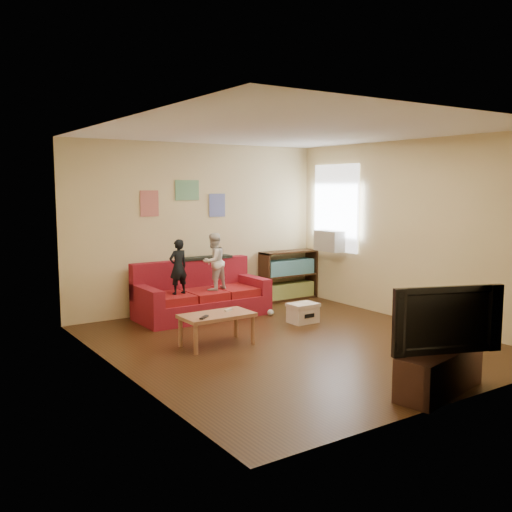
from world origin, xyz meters
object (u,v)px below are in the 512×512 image
bookshelf (288,278)px  child_b (214,262)px  television (442,318)px  sofa (200,297)px  tv_stand (439,371)px  file_box (303,313)px  coffee_table (217,318)px  child_a (178,267)px

bookshelf → child_b: bearing=-165.1°
television → sofa: bearing=116.0°
bookshelf → tv_stand: bookshelf is taller
file_box → television: television is taller
sofa → bookshelf: bearing=9.0°
tv_stand → coffee_table: bearing=98.0°
coffee_table → television: 2.87m
file_box → television: size_ratio=0.37×
child_a → tv_stand: size_ratio=0.72×
coffee_table → bookshelf: bearing=36.5°
sofa → television: bearing=-84.9°
sofa → television: 4.28m
bookshelf → sofa: bearing=-171.0°
sofa → child_a: (-0.45, -0.17, 0.53)m
file_box → tv_stand: tv_stand is taller
file_box → television: (-0.68, -3.01, 0.61)m
coffee_table → file_box: coffee_table is taller
sofa → child_b: (0.15, -0.17, 0.57)m
sofa → coffee_table: bearing=-111.0°
bookshelf → file_box: (-0.89, -1.54, -0.24)m
television → coffee_table: bearing=131.2°
file_box → tv_stand: (-0.68, -3.01, 0.07)m
coffee_table → television: size_ratio=0.81×
bookshelf → file_box: bearing=-120.0°
child_a → child_b: 0.60m
child_b → bookshelf: child_b is taller
bookshelf → tv_stand: 4.82m
child_a → television: child_a is taller
bookshelf → television: size_ratio=0.96×
child_a → child_b: (0.60, 0.00, 0.03)m
sofa → coffee_table: 1.69m
coffee_table → file_box: 1.72m
child_a → bookshelf: (2.40, 0.48, -0.44)m
coffee_table → bookshelf: size_ratio=0.84×
tv_stand → television: television is taller
tv_stand → television: bearing=0.0°
sofa → child_b: 0.61m
file_box → bookshelf: bearing=60.0°
sofa → tv_stand: sofa is taller
coffee_table → child_a: bearing=83.7°
child_b → television: size_ratio=0.78×
television → child_a: bearing=122.4°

